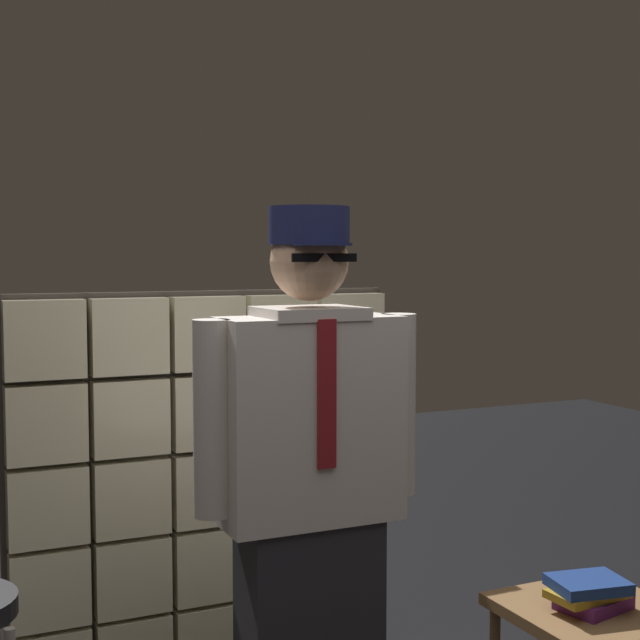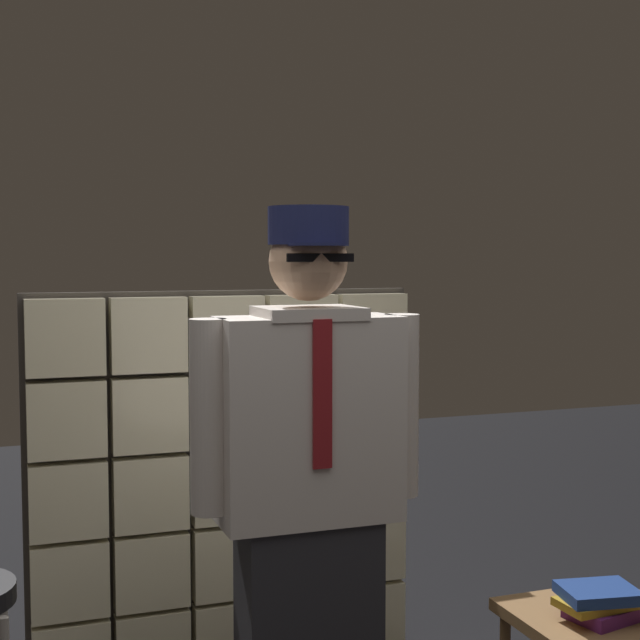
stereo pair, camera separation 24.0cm
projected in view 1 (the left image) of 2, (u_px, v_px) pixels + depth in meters
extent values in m
cube|color=beige|center=(282.00, 628.00, 3.70)|extent=(0.28, 0.08, 0.28)
cube|color=beige|center=(349.00, 616.00, 3.83)|extent=(0.28, 0.08, 0.28)
cube|color=beige|center=(50.00, 589.00, 3.30)|extent=(0.28, 0.08, 0.28)
cube|color=beige|center=(133.00, 577.00, 3.43)|extent=(0.28, 0.08, 0.28)
cube|color=beige|center=(210.00, 566.00, 3.56)|extent=(0.28, 0.08, 0.28)
cube|color=beige|center=(282.00, 555.00, 3.68)|extent=(0.28, 0.08, 0.28)
cube|color=beige|center=(349.00, 545.00, 3.81)|extent=(0.28, 0.08, 0.28)
cube|color=beige|center=(48.00, 507.00, 3.28)|extent=(0.28, 0.08, 0.28)
cube|color=beige|center=(132.00, 498.00, 3.41)|extent=(0.28, 0.08, 0.28)
cube|color=beige|center=(209.00, 489.00, 3.53)|extent=(0.28, 0.08, 0.28)
cube|color=beige|center=(282.00, 481.00, 3.66)|extent=(0.28, 0.08, 0.28)
cube|color=beige|center=(349.00, 473.00, 3.79)|extent=(0.28, 0.08, 0.28)
cube|color=beige|center=(46.00, 424.00, 3.26)|extent=(0.28, 0.08, 0.28)
cube|color=beige|center=(130.00, 418.00, 3.39)|extent=(0.28, 0.08, 0.28)
cube|color=beige|center=(209.00, 412.00, 3.51)|extent=(0.28, 0.08, 0.28)
cube|color=beige|center=(281.00, 406.00, 3.64)|extent=(0.28, 0.08, 0.28)
cube|color=beige|center=(349.00, 401.00, 3.76)|extent=(0.28, 0.08, 0.28)
cube|color=beige|center=(44.00, 340.00, 3.24)|extent=(0.28, 0.08, 0.28)
cube|color=beige|center=(129.00, 336.00, 3.36)|extent=(0.28, 0.08, 0.28)
cube|color=beige|center=(208.00, 333.00, 3.49)|extent=(0.28, 0.08, 0.28)
cube|color=beige|center=(281.00, 331.00, 3.62)|extent=(0.28, 0.08, 0.28)
cube|color=beige|center=(349.00, 328.00, 3.74)|extent=(0.28, 0.08, 0.28)
cube|color=#38332D|center=(205.00, 486.00, 3.58)|extent=(1.53, 0.02, 1.53)
cube|color=silver|center=(309.00, 419.00, 2.71)|extent=(0.54, 0.23, 0.61)
cube|color=maroon|center=(327.00, 394.00, 2.59)|extent=(0.06, 0.01, 0.43)
cube|color=silver|center=(309.00, 313.00, 2.68)|extent=(0.30, 0.25, 0.04)
sphere|color=tan|center=(309.00, 261.00, 2.67)|extent=(0.23, 0.23, 0.23)
ellipsoid|color=black|center=(317.00, 276.00, 2.63)|extent=(0.15, 0.08, 0.10)
cube|color=black|center=(325.00, 258.00, 2.58)|extent=(0.20, 0.01, 0.02)
cylinder|color=#191E47|center=(322.00, 244.00, 2.59)|extent=(0.17, 0.17, 0.01)
cylinder|color=#191E47|center=(309.00, 226.00, 2.67)|extent=(0.24, 0.24, 0.11)
cylinder|color=silver|center=(398.00, 404.00, 2.83)|extent=(0.11, 0.11, 0.56)
cylinder|color=silver|center=(212.00, 418.00, 2.58)|extent=(0.11, 0.11, 0.56)
cube|color=brown|center=(592.00, 613.00, 2.97)|extent=(0.52, 0.52, 0.04)
cube|color=#591E66|center=(594.00, 602.00, 2.95)|extent=(0.25, 0.20, 0.04)
cube|color=olive|center=(588.00, 593.00, 2.93)|extent=(0.26, 0.16, 0.03)
cube|color=navy|center=(588.00, 584.00, 2.93)|extent=(0.25, 0.21, 0.04)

